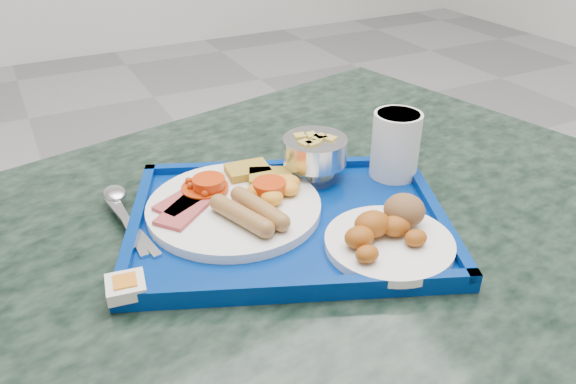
# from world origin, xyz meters

# --- Properties ---
(floor) EXTENTS (6.00, 6.00, 0.00)m
(floor) POSITION_xyz_m (0.00, 0.00, 0.00)
(floor) COLOR gray
(floor) RESTS_ON ground
(table) EXTENTS (1.32, 1.02, 0.74)m
(table) POSITION_xyz_m (-0.46, -0.49, 0.55)
(table) COLOR slate
(table) RESTS_ON floor
(tray) EXTENTS (0.49, 0.43, 0.02)m
(tray) POSITION_xyz_m (-0.43, -0.49, 0.74)
(tray) COLOR navy
(tray) RESTS_ON table
(main_plate) EXTENTS (0.23, 0.23, 0.04)m
(main_plate) POSITION_xyz_m (-0.48, -0.44, 0.76)
(main_plate) COLOR white
(main_plate) RESTS_ON tray
(bread_plate) EXTENTS (0.16, 0.16, 0.05)m
(bread_plate) POSITION_xyz_m (-0.35, -0.60, 0.76)
(bread_plate) COLOR white
(bread_plate) RESTS_ON tray
(fruit_bowl) EXTENTS (0.09, 0.09, 0.06)m
(fruit_bowl) POSITION_xyz_m (-0.35, -0.41, 0.79)
(fruit_bowl) COLOR silver
(fruit_bowl) RESTS_ON tray
(juice_cup) EXTENTS (0.07, 0.07, 0.10)m
(juice_cup) POSITION_xyz_m (-0.24, -0.46, 0.80)
(juice_cup) COLOR white
(juice_cup) RESTS_ON tray
(spoon) EXTENTS (0.03, 0.18, 0.01)m
(spoon) POSITION_xyz_m (-0.62, -0.36, 0.75)
(spoon) COLOR silver
(spoon) RESTS_ON tray
(knife) EXTENTS (0.03, 0.16, 0.00)m
(knife) POSITION_xyz_m (-0.62, -0.42, 0.75)
(knife) COLOR silver
(knife) RESTS_ON tray
(jam_packet) EXTENTS (0.05, 0.05, 0.02)m
(jam_packet) POSITION_xyz_m (-0.65, -0.54, 0.76)
(jam_packet) COLOR white
(jam_packet) RESTS_ON tray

